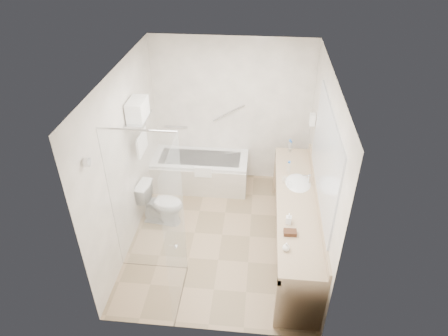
# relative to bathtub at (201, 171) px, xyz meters

# --- Properties ---
(floor) EXTENTS (3.20, 3.20, 0.00)m
(floor) POSITION_rel_bathtub_xyz_m (0.50, -1.24, -0.28)
(floor) COLOR tan
(floor) RESTS_ON ground
(ceiling) EXTENTS (2.60, 3.20, 0.10)m
(ceiling) POSITION_rel_bathtub_xyz_m (0.50, -1.24, 2.22)
(ceiling) COLOR silver
(ceiling) RESTS_ON wall_back
(wall_back) EXTENTS (2.60, 0.10, 2.50)m
(wall_back) POSITION_rel_bathtub_xyz_m (0.50, 0.36, 0.97)
(wall_back) COLOR white
(wall_back) RESTS_ON ground
(wall_front) EXTENTS (2.60, 0.10, 2.50)m
(wall_front) POSITION_rel_bathtub_xyz_m (0.50, -2.84, 0.97)
(wall_front) COLOR white
(wall_front) RESTS_ON ground
(wall_left) EXTENTS (0.10, 3.20, 2.50)m
(wall_left) POSITION_rel_bathtub_xyz_m (-0.80, -1.24, 0.97)
(wall_left) COLOR white
(wall_left) RESTS_ON ground
(wall_right) EXTENTS (0.10, 3.20, 2.50)m
(wall_right) POSITION_rel_bathtub_xyz_m (1.80, -1.24, 0.97)
(wall_right) COLOR white
(wall_right) RESTS_ON ground
(bathtub) EXTENTS (1.60, 0.73, 0.59)m
(bathtub) POSITION_rel_bathtub_xyz_m (0.00, 0.00, 0.00)
(bathtub) COLOR white
(bathtub) RESTS_ON floor
(grab_bar_short) EXTENTS (0.40, 0.03, 0.03)m
(grab_bar_short) POSITION_rel_bathtub_xyz_m (-0.45, 0.32, 0.67)
(grab_bar_short) COLOR silver
(grab_bar_short) RESTS_ON wall_back
(grab_bar_long) EXTENTS (0.53, 0.03, 0.33)m
(grab_bar_long) POSITION_rel_bathtub_xyz_m (0.45, 0.32, 0.97)
(grab_bar_long) COLOR silver
(grab_bar_long) RESTS_ON wall_back
(shower_enclosure) EXTENTS (0.96, 0.91, 2.11)m
(shower_enclosure) POSITION_rel_bathtub_xyz_m (-0.13, -2.16, 0.79)
(shower_enclosure) COLOR silver
(shower_enclosure) RESTS_ON floor
(towel_shelf) EXTENTS (0.24, 0.55, 0.81)m
(towel_shelf) POSITION_rel_bathtub_xyz_m (-0.67, -0.89, 1.48)
(towel_shelf) COLOR silver
(towel_shelf) RESTS_ON wall_left
(vanity_counter) EXTENTS (0.55, 2.70, 0.95)m
(vanity_counter) POSITION_rel_bathtub_xyz_m (1.52, -1.39, 0.36)
(vanity_counter) COLOR tan
(vanity_counter) RESTS_ON floor
(sink) EXTENTS (0.40, 0.52, 0.14)m
(sink) POSITION_rel_bathtub_xyz_m (1.55, -0.99, 0.54)
(sink) COLOR white
(sink) RESTS_ON vanity_counter
(faucet) EXTENTS (0.03, 0.03, 0.14)m
(faucet) POSITION_rel_bathtub_xyz_m (1.70, -0.99, 0.65)
(faucet) COLOR silver
(faucet) RESTS_ON vanity_counter
(mirror) EXTENTS (0.02, 2.00, 1.20)m
(mirror) POSITION_rel_bathtub_xyz_m (1.79, -1.39, 1.27)
(mirror) COLOR #B6BBC3
(mirror) RESTS_ON wall_right
(hairdryer_unit) EXTENTS (0.08, 0.10, 0.18)m
(hairdryer_unit) POSITION_rel_bathtub_xyz_m (1.75, -0.19, 1.17)
(hairdryer_unit) COLOR white
(hairdryer_unit) RESTS_ON wall_right
(toilet) EXTENTS (0.71, 0.45, 0.66)m
(toilet) POSITION_rel_bathtub_xyz_m (-0.45, -1.00, 0.06)
(toilet) COLOR white
(toilet) RESTS_ON floor
(amenity_basket) EXTENTS (0.16, 0.11, 0.05)m
(amenity_basket) POSITION_rel_bathtub_xyz_m (1.40, -2.05, 0.60)
(amenity_basket) COLOR #49271A
(amenity_basket) RESTS_ON vanity_counter
(soap_bottle_a) EXTENTS (0.08, 0.16, 0.07)m
(soap_bottle_a) POSITION_rel_bathtub_xyz_m (1.39, -1.86, 0.61)
(soap_bottle_a) COLOR white
(soap_bottle_a) RESTS_ON vanity_counter
(soap_bottle_b) EXTENTS (0.11, 0.13, 0.09)m
(soap_bottle_b) POSITION_rel_bathtub_xyz_m (1.34, -2.32, 0.62)
(soap_bottle_b) COLOR white
(soap_bottle_b) RESTS_ON vanity_counter
(water_bottle_left) EXTENTS (0.06, 0.06, 0.19)m
(water_bottle_left) POSITION_rel_bathtub_xyz_m (1.48, -0.14, 0.66)
(water_bottle_left) COLOR silver
(water_bottle_left) RESTS_ON vanity_counter
(water_bottle_mid) EXTENTS (0.06, 0.06, 0.20)m
(water_bottle_mid) POSITION_rel_bathtub_xyz_m (1.42, -0.76, 0.67)
(water_bottle_mid) COLOR silver
(water_bottle_mid) RESTS_ON vanity_counter
(water_bottle_right) EXTENTS (0.06, 0.06, 0.21)m
(water_bottle_right) POSITION_rel_bathtub_xyz_m (1.46, -0.14, 0.67)
(water_bottle_right) COLOR silver
(water_bottle_right) RESTS_ON vanity_counter
(drinking_glass_near) EXTENTS (0.08, 0.08, 0.09)m
(drinking_glass_near) POSITION_rel_bathtub_xyz_m (1.42, -1.11, 0.62)
(drinking_glass_near) COLOR silver
(drinking_glass_near) RESTS_ON vanity_counter
(drinking_glass_far) EXTENTS (0.08, 0.08, 0.08)m
(drinking_glass_far) POSITION_rel_bathtub_xyz_m (1.36, -0.99, 0.62)
(drinking_glass_far) COLOR silver
(drinking_glass_far) RESTS_ON vanity_counter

